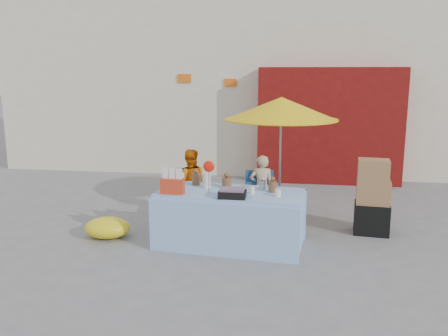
% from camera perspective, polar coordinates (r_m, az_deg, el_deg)
% --- Properties ---
extents(ground, '(80.00, 80.00, 0.00)m').
position_cam_1_polar(ground, '(7.30, -3.35, -8.58)').
color(ground, slate).
rests_on(ground, ground).
extents(backdrop, '(14.00, 8.00, 7.80)m').
position_cam_1_polar(backdrop, '(14.26, 5.03, 13.90)').
color(backdrop, silver).
rests_on(backdrop, ground).
extents(market_table, '(2.20, 1.19, 1.28)m').
position_cam_1_polar(market_table, '(6.94, 0.67, -5.99)').
color(market_table, '#98BCF3').
rests_on(market_table, ground).
extents(chair_left, '(0.56, 0.56, 0.85)m').
position_cam_1_polar(chair_left, '(8.25, -4.30, -4.33)').
color(chair_left, navy).
rests_on(chair_left, ground).
extents(chair_right, '(0.56, 0.56, 0.85)m').
position_cam_1_polar(chair_right, '(8.07, 4.41, -4.70)').
color(chair_right, navy).
rests_on(chair_right, ground).
extents(vendor_orange, '(0.66, 0.56, 1.19)m').
position_cam_1_polar(vendor_orange, '(8.29, -4.11, -1.81)').
color(vendor_orange, '#DA640B').
rests_on(vendor_orange, ground).
extents(vendor_beige, '(0.46, 0.34, 1.12)m').
position_cam_1_polar(vendor_beige, '(8.12, 4.54, -2.36)').
color(vendor_beige, beige).
rests_on(vendor_beige, ground).
extents(umbrella, '(1.90, 1.90, 2.09)m').
position_cam_1_polar(umbrella, '(8.04, 6.91, 7.06)').
color(umbrella, gray).
rests_on(umbrella, ground).
extents(box_stack, '(0.58, 0.49, 1.18)m').
position_cam_1_polar(box_stack, '(7.76, 17.43, -3.64)').
color(box_stack, black).
rests_on(box_stack, ground).
extents(tarp_bundle, '(0.77, 0.65, 0.32)m').
position_cam_1_polar(tarp_bundle, '(7.54, -13.83, -6.98)').
color(tarp_bundle, yellow).
rests_on(tarp_bundle, ground).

